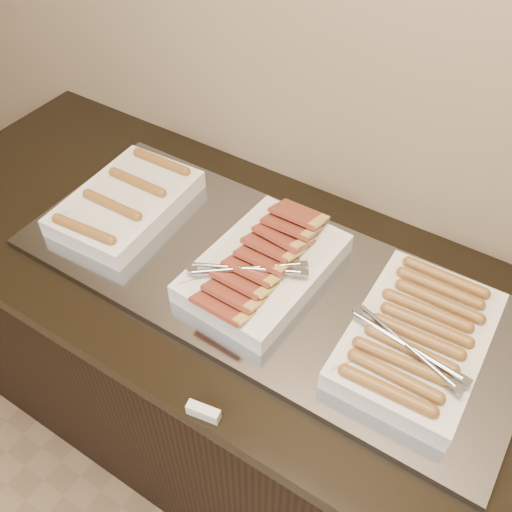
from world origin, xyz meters
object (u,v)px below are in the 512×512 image
Objects in this scene: counter at (263,381)px; warming_tray at (264,278)px; dish_right at (417,338)px; dish_left at (126,202)px; dish_center at (263,266)px.

warming_tray reaches higher than counter.
dish_right is at bearing -0.51° from counter.
dish_left is at bearing 180.00° from counter.
counter is 0.65m from dish_left.
dish_right reaches higher than counter.
dish_right is at bearing -0.51° from warming_tray.
warming_tray is at bearing -2.73° from dish_left.
warming_tray is at bearing 77.54° from dish_center.
dish_center is (-0.00, -0.00, 0.50)m from counter.
dish_left is 0.95× the size of dish_center.
dish_center reaches higher than dish_right.
counter is 5.15× the size of dish_center.
warming_tray is 0.04m from dish_center.
dish_left reaches higher than warming_tray.
warming_tray is (-0.00, 0.00, 0.46)m from counter.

